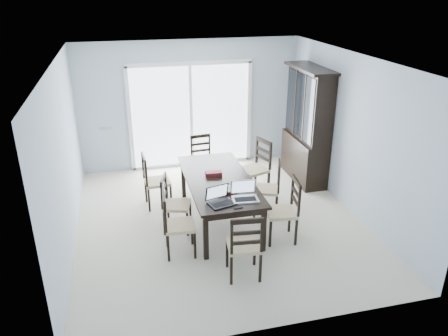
{
  "coord_description": "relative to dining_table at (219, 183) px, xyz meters",
  "views": [
    {
      "loc": [
        -1.41,
        -6.09,
        3.61
      ],
      "look_at": [
        0.09,
        0.0,
        0.93
      ],
      "focal_mm": 35.0,
      "sensor_mm": 36.0,
      "label": 1
    }
  ],
  "objects": [
    {
      "name": "hot_tub",
      "position": [
        -0.96,
        3.36,
        -0.19
      ],
      "size": [
        1.94,
        1.75,
        0.96
      ],
      "rotation": [
        0.0,
        0.0,
        0.05
      ],
      "color": "brown",
      "rests_on": "balcony"
    },
    {
      "name": "chair_left_near",
      "position": [
        -0.84,
        -0.75,
        -0.09
      ],
      "size": [
        0.45,
        0.44,
        1.09
      ],
      "rotation": [
        0.0,
        0.0,
        -1.63
      ],
      "color": "black",
      "rests_on": "floor"
    },
    {
      "name": "chair_left_mid",
      "position": [
        -0.78,
        -0.09,
        -0.12
      ],
      "size": [
        0.5,
        0.49,
        1.05
      ],
      "rotation": [
        0.0,
        0.0,
        -1.86
      ],
      "color": "black",
      "rests_on": "floor"
    },
    {
      "name": "sliding_door",
      "position": [
        0.0,
        2.48,
        0.41
      ],
      "size": [
        2.52,
        0.05,
        2.18
      ],
      "color": "silver",
      "rests_on": "floor"
    },
    {
      "name": "game_box",
      "position": [
        -0.05,
        0.15,
        0.11
      ],
      "size": [
        0.27,
        0.14,
        0.07
      ],
      "primitive_type": "cube",
      "rotation": [
        0.0,
        0.0,
        -0.05
      ],
      "color": "#4B0F16",
      "rests_on": "dining_table"
    },
    {
      "name": "wall_left",
      "position": [
        -2.25,
        0.0,
        0.63
      ],
      "size": [
        0.02,
        5.0,
        2.6
      ],
      "primitive_type": "cube",
      "color": "#A7B6C7",
      "rests_on": "floor"
    },
    {
      "name": "chair_end_far",
      "position": [
        0.04,
        1.58,
        -0.1
      ],
      "size": [
        0.44,
        0.46,
        1.08
      ],
      "rotation": [
        0.0,
        0.0,
        3.25
      ],
      "color": "black",
      "rests_on": "floor"
    },
    {
      "name": "chair_left_far",
      "position": [
        -1.0,
        0.77,
        -0.09
      ],
      "size": [
        0.45,
        0.44,
        1.1
      ],
      "rotation": [
        0.0,
        0.0,
        -1.51
      ],
      "color": "black",
      "rests_on": "floor"
    },
    {
      "name": "back_wall",
      "position": [
        0.0,
        2.5,
        0.63
      ],
      "size": [
        4.5,
        0.02,
        2.6
      ],
      "primitive_type": "cube",
      "color": "#A7B6C7",
      "rests_on": "floor"
    },
    {
      "name": "cell_phone",
      "position": [
        0.04,
        -1.0,
        0.08
      ],
      "size": [
        0.12,
        0.07,
        0.01
      ],
      "primitive_type": "cube",
      "rotation": [
        0.0,
        0.0,
        0.14
      ],
      "color": "black",
      "rests_on": "dining_table"
    },
    {
      "name": "chair_right_far",
      "position": [
        0.93,
        0.84,
        -0.05
      ],
      "size": [
        0.58,
        0.57,
        1.18
      ],
      "rotation": [
        0.0,
        0.0,
        1.9
      ],
      "color": "black",
      "rests_on": "floor"
    },
    {
      "name": "wall_right",
      "position": [
        2.25,
        0.0,
        0.63
      ],
      "size": [
        0.02,
        5.0,
        2.6
      ],
      "primitive_type": "cube",
      "color": "#A7B6C7",
      "rests_on": "floor"
    },
    {
      "name": "chair_right_near",
      "position": [
        0.87,
        -0.78,
        -0.07
      ],
      "size": [
        0.49,
        0.48,
        1.13
      ],
      "rotation": [
        0.0,
        0.0,
        1.44
      ],
      "color": "black",
      "rests_on": "floor"
    },
    {
      "name": "floor",
      "position": [
        0.0,
        0.0,
        -0.67
      ],
      "size": [
        5.0,
        5.0,
        0.0
      ],
      "primitive_type": "plane",
      "color": "beige",
      "rests_on": "ground"
    },
    {
      "name": "balcony",
      "position": [
        0.0,
        3.5,
        -0.72
      ],
      "size": [
        4.5,
        2.0,
        0.1
      ],
      "primitive_type": "cube",
      "color": "gray",
      "rests_on": "ground"
    },
    {
      "name": "book_stack",
      "position": [
        0.01,
        -0.46,
        0.1
      ],
      "size": [
        0.33,
        0.27,
        0.05
      ],
      "rotation": [
        0.0,
        0.0,
        -0.28
      ],
      "color": "maroon",
      "rests_on": "dining_table"
    },
    {
      "name": "laptop_silver",
      "position": [
        0.2,
        -0.79,
        0.14
      ],
      "size": [
        0.39,
        0.29,
        0.26
      ],
      "rotation": [
        0.0,
        0.0,
        -0.08
      ],
      "color": "silver",
      "rests_on": "dining_table"
    },
    {
      "name": "laptop_dark",
      "position": [
        -0.15,
        -0.84,
        0.14
      ],
      "size": [
        0.41,
        0.34,
        0.25
      ],
      "rotation": [
        0.0,
        0.0,
        0.28
      ],
      "color": "black",
      "rests_on": "dining_table"
    },
    {
      "name": "chair_end_near",
      "position": [
        -0.02,
        -1.57,
        -0.08
      ],
      "size": [
        0.46,
        0.47,
        1.12
      ],
      "rotation": [
        0.0,
        0.0,
        -0.11
      ],
      "color": "black",
      "rests_on": "floor"
    },
    {
      "name": "dining_table",
      "position": [
        0.0,
        0.0,
        0.0
      ],
      "size": [
        1.0,
        2.2,
        0.75
      ],
      "color": "black",
      "rests_on": "floor"
    },
    {
      "name": "railing",
      "position": [
        0.0,
        4.5,
        -0.12
      ],
      "size": [
        4.5,
        0.06,
        1.1
      ],
      "primitive_type": "cube",
      "color": "#99999E",
      "rests_on": "balcony"
    },
    {
      "name": "chair_right_mid",
      "position": [
        0.91,
        0.04,
        -0.11
      ],
      "size": [
        0.53,
        0.52,
        1.07
      ],
      "rotation": [
        0.0,
        0.0,
        1.22
      ],
      "color": "black",
      "rests_on": "floor"
    },
    {
      "name": "china_hutch",
      "position": [
        2.02,
        1.25,
        0.4
      ],
      "size": [
        0.5,
        1.38,
        2.2
      ],
      "color": "black",
      "rests_on": "floor"
    },
    {
      "name": "ceiling",
      "position": [
        0.0,
        0.0,
        1.93
      ],
      "size": [
        5.0,
        5.0,
        0.0
      ],
      "primitive_type": "plane",
      "rotation": [
        3.14,
        0.0,
        0.0
      ],
      "color": "white",
      "rests_on": "back_wall"
    }
  ]
}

